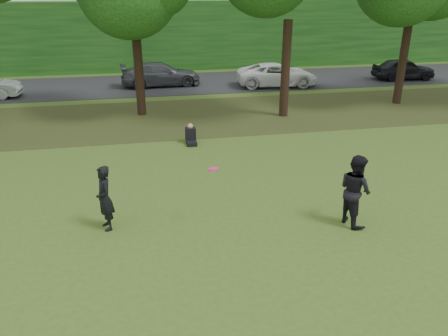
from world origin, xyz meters
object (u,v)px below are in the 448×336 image
object	(u,v)px
seated_person	(191,136)
player_left	(105,198)
player_right	(355,190)
frisbee	(213,169)

from	to	relation	value
seated_person	player_left	bearing A→B (deg)	-116.02
player_right	player_left	bearing A→B (deg)	69.79
seated_person	player_right	bearing A→B (deg)	-64.53
player_left	seated_person	xyz separation A→B (m)	(3.07, 6.40, -0.59)
player_left	player_right	bearing A→B (deg)	63.39
player_right	seated_person	size ratio (longest dim) A/B	2.43
player_right	seated_person	xyz separation A→B (m)	(-3.59, 7.39, -0.70)
frisbee	seated_person	xyz separation A→B (m)	(0.20, 6.78, -1.37)
player_left	frisbee	bearing A→B (deg)	64.33
player_left	seated_person	distance (m)	7.12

